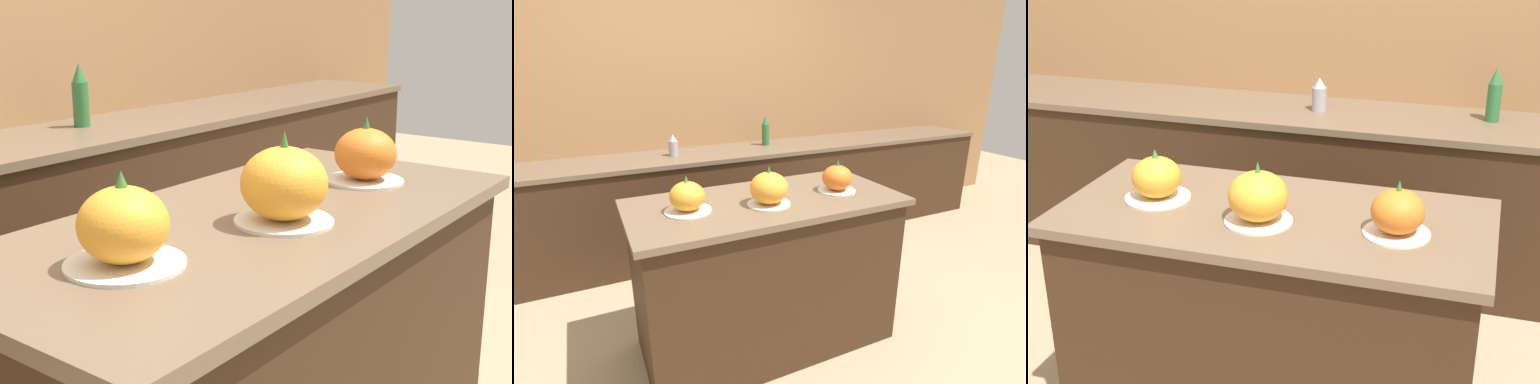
# 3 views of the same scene
# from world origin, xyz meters

# --- Properties ---
(wall_back) EXTENTS (8.00, 0.06, 2.50)m
(wall_back) POSITION_xyz_m (0.00, 1.70, 1.25)
(wall_back) COLOR #9E7047
(wall_back) RESTS_ON ground_plane
(kitchen_island) EXTENTS (1.49, 0.70, 0.92)m
(kitchen_island) POSITION_xyz_m (0.00, 0.00, 0.46)
(kitchen_island) COLOR #382314
(kitchen_island) RESTS_ON ground_plane
(back_counter) EXTENTS (6.00, 0.60, 0.89)m
(back_counter) POSITION_xyz_m (0.00, 1.37, 0.45)
(back_counter) COLOR #382314
(back_counter) RESTS_ON ground_plane
(pumpkin_cake_left) EXTENTS (0.23, 0.23, 0.19)m
(pumpkin_cake_left) POSITION_xyz_m (-0.43, 0.00, 0.99)
(pumpkin_cake_left) COLOR silver
(pumpkin_cake_left) RESTS_ON kitchen_island
(pumpkin_cake_center) EXTENTS (0.23, 0.23, 0.21)m
(pumpkin_cake_center) POSITION_xyz_m (-0.02, -0.08, 1.00)
(pumpkin_cake_center) COLOR silver
(pumpkin_cake_center) RESTS_ON kitchen_island
(pumpkin_cake_right) EXTENTS (0.22, 0.22, 0.19)m
(pumpkin_cake_right) POSITION_xyz_m (0.43, -0.04, 0.99)
(pumpkin_cake_right) COLOR silver
(pumpkin_cake_right) RESTS_ON kitchen_island
(bottle_tall) EXTENTS (0.07, 0.07, 0.27)m
(bottle_tall) POSITION_xyz_m (0.68, 1.45, 1.02)
(bottle_tall) COLOR #2D6B38
(bottle_tall) RESTS_ON back_counter
(bottle_short) EXTENTS (0.08, 0.08, 0.18)m
(bottle_short) POSITION_xyz_m (-0.19, 1.38, 0.98)
(bottle_short) COLOR #99999E
(bottle_short) RESTS_ON back_counter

